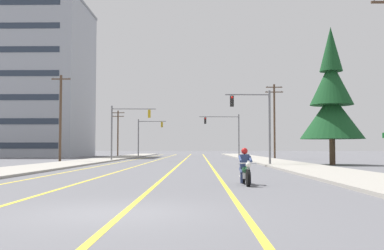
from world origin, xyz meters
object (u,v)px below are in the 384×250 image
at_px(motorcycle_with_rider, 245,170).
at_px(utility_pole_left_near, 60,117).
at_px(utility_pole_left_far, 118,131).
at_px(apartment_building_far_left_block, 19,80).
at_px(traffic_signal_near_left, 125,124).
at_px(traffic_signal_mid_left, 146,132).
at_px(conifer_tree_right_verge_near, 332,101).
at_px(utility_pole_right_far, 274,118).
at_px(traffic_signal_near_right, 257,117).
at_px(traffic_signal_mid_right, 227,129).

bearing_deg(motorcycle_with_rider, utility_pole_left_near, 119.28).
xyz_separation_m(utility_pole_left_far, apartment_building_far_left_block, (-15.47, -6.94, 8.31)).
height_order(traffic_signal_near_left, utility_pole_left_near, utility_pole_left_near).
height_order(traffic_signal_near_left, traffic_signal_mid_left, same).
height_order(utility_pole_left_near, conifer_tree_right_verge_near, conifer_tree_right_verge_near).
bearing_deg(apartment_building_far_left_block, traffic_signal_near_left, -48.31).
xyz_separation_m(utility_pole_left_near, utility_pole_right_far, (24.32, 14.55, 0.72)).
height_order(traffic_signal_near_right, traffic_signal_mid_right, same).
bearing_deg(motorcycle_with_rider, utility_pole_left_far, 104.26).
bearing_deg(utility_pole_left_far, motorcycle_with_rider, -75.74).
xyz_separation_m(traffic_signal_near_right, apartment_building_far_left_block, (-34.89, 38.06, 8.76)).
distance_m(motorcycle_with_rider, apartment_building_far_left_block, 66.98).
bearing_deg(traffic_signal_mid_left, conifer_tree_right_verge_near, -61.02).
distance_m(traffic_signal_near_right, utility_pole_left_near, 21.02).
height_order(traffic_signal_near_right, utility_pole_left_near, utility_pole_left_near).
bearing_deg(traffic_signal_mid_right, traffic_signal_near_right, -88.36).
distance_m(conifer_tree_right_verge_near, apartment_building_far_left_block, 55.63).
distance_m(utility_pole_left_far, conifer_tree_right_verge_near, 50.48).
bearing_deg(utility_pole_left_far, traffic_signal_near_right, -66.66).
distance_m(traffic_signal_mid_right, utility_pole_left_far, 25.92).
bearing_deg(traffic_signal_near_right, utility_pole_left_near, 154.72).
distance_m(traffic_signal_mid_right, utility_pole_left_near, 25.63).
xyz_separation_m(motorcycle_with_rider, apartment_building_far_left_block, (-31.89, 57.63, 12.20)).
xyz_separation_m(traffic_signal_mid_right, apartment_building_far_left_block, (-34.11, 11.07, 8.64)).
bearing_deg(utility_pole_left_near, conifer_tree_right_verge_near, -15.67).
distance_m(motorcycle_with_rider, utility_pole_left_far, 66.73).
height_order(traffic_signal_mid_right, utility_pole_left_near, utility_pole_left_near).
height_order(traffic_signal_mid_left, conifer_tree_right_verge_near, conifer_tree_right_verge_near).
relative_size(traffic_signal_mid_right, traffic_signal_mid_left, 1.00).
relative_size(traffic_signal_near_right, traffic_signal_near_left, 1.00).
bearing_deg(utility_pole_left_near, traffic_signal_mid_left, 79.25).
relative_size(traffic_signal_mid_left, utility_pole_left_near, 0.69).
distance_m(utility_pole_left_near, utility_pole_right_far, 28.34).
bearing_deg(traffic_signal_near_left, conifer_tree_right_verge_near, -30.97).
bearing_deg(apartment_building_far_left_block, traffic_signal_mid_right, -17.98).
bearing_deg(traffic_signal_mid_left, traffic_signal_mid_right, -41.16).
bearing_deg(apartment_building_far_left_block, traffic_signal_mid_left, 0.06).
height_order(traffic_signal_mid_right, conifer_tree_right_verge_near, conifer_tree_right_verge_near).
xyz_separation_m(utility_pole_left_near, conifer_tree_right_verge_near, (25.64, -7.19, 0.82)).
bearing_deg(apartment_building_far_left_block, conifer_tree_right_verge_near, -41.14).
relative_size(utility_pole_right_far, utility_pole_left_far, 1.22).
height_order(traffic_signal_mid_right, utility_pole_left_far, utility_pole_left_far).
xyz_separation_m(traffic_signal_near_left, utility_pole_left_far, (-6.27, 31.34, 0.37)).
xyz_separation_m(traffic_signal_mid_left, apartment_building_far_left_block, (-21.42, -0.02, 8.70)).
height_order(traffic_signal_near_left, traffic_signal_mid_right, same).
height_order(motorcycle_with_rider, utility_pole_left_near, utility_pole_left_near).
bearing_deg(traffic_signal_mid_right, utility_pole_left_far, 135.99).
height_order(traffic_signal_near_left, utility_pole_right_far, utility_pole_right_far).
distance_m(traffic_signal_mid_right, utility_pole_right_far, 7.12).
xyz_separation_m(utility_pole_left_near, apartment_building_far_left_block, (-15.89, 29.09, 8.13)).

